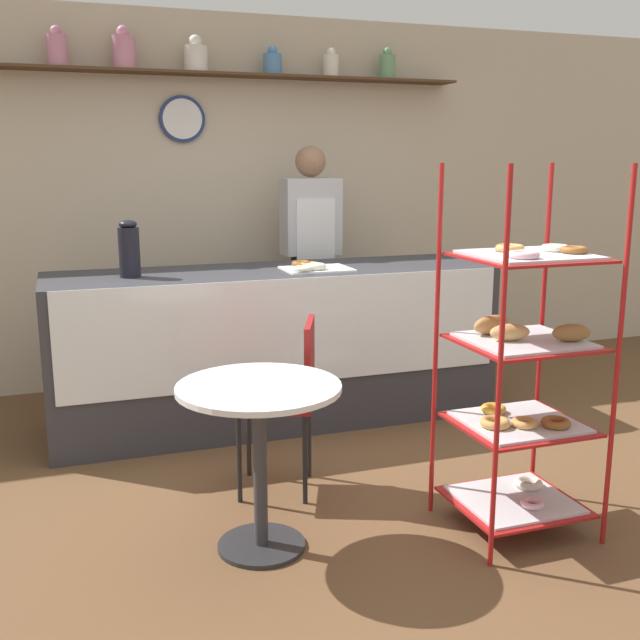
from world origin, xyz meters
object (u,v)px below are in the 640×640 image
at_px(cafe_table, 259,426).
at_px(donut_tray_counter, 311,267).
at_px(pastry_rack, 522,374).
at_px(person_worker, 311,257).
at_px(cafe_chair, 292,387).
at_px(coffee_carafe, 129,249).

bearing_deg(cafe_table, donut_tray_counter, 63.77).
xyz_separation_m(pastry_rack, person_worker, (-0.18, 2.40, 0.24)).
bearing_deg(cafe_table, pastry_rack, -9.62).
height_order(cafe_table, cafe_chair, cafe_chair).
relative_size(pastry_rack, donut_tray_counter, 3.94).
distance_m(pastry_rack, cafe_chair, 1.13).
xyz_separation_m(cafe_chair, coffee_carafe, (-0.67, 1.04, 0.60)).
bearing_deg(cafe_chair, coffee_carafe, -125.34).
relative_size(person_worker, cafe_table, 2.37).
distance_m(person_worker, cafe_chair, 1.86).
bearing_deg(coffee_carafe, pastry_rack, -49.27).
bearing_deg(coffee_carafe, cafe_chair, -57.39).
bearing_deg(donut_tray_counter, coffee_carafe, 175.34).
height_order(cafe_chair, coffee_carafe, coffee_carafe).
bearing_deg(donut_tray_counter, cafe_table, -116.23).
distance_m(person_worker, cafe_table, 2.45).
height_order(coffee_carafe, donut_tray_counter, coffee_carafe).
bearing_deg(coffee_carafe, cafe_table, -76.93).
distance_m(person_worker, coffee_carafe, 1.49).
relative_size(cafe_chair, coffee_carafe, 2.65).
bearing_deg(pastry_rack, cafe_table, 170.38).
xyz_separation_m(person_worker, coffee_carafe, (-1.34, -0.65, 0.18)).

